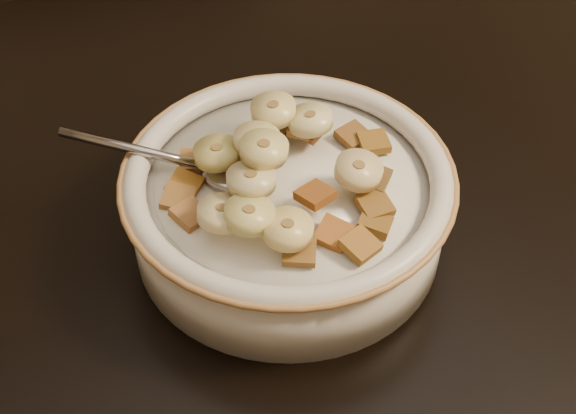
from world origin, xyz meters
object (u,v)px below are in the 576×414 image
table (507,205)px  spoon (238,174)px  cereal_bowl (288,211)px  chair (184,108)px

table → spoon: bearing=163.0°
cereal_bowl → spoon: 0.05m
cereal_bowl → spoon: spoon is taller
table → chair: 0.60m
cereal_bowl → chair: bearing=75.1°
cereal_bowl → table: bearing=-14.3°
table → chair: (-0.04, 0.54, -0.26)m
table → chair: chair is taller
table → cereal_bowl: cereal_bowl is taller
cereal_bowl → spoon: size_ratio=4.17×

